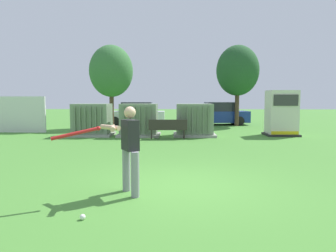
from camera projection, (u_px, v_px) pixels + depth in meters
ground_plane at (182, 186)px, 6.82m from camera, size 96.00×96.00×0.00m
fence_panel at (3, 114)px, 17.50m from camera, size 4.80×0.12×2.00m
transformer_west at (92, 120)px, 15.98m from camera, size 2.10×1.70×1.62m
transformer_mid_west at (139, 120)px, 15.84m from camera, size 2.10×1.70×1.62m
transformer_mid_east at (194, 120)px, 15.86m from camera, size 2.10×1.70×1.62m
generator_enclosure at (281, 113)px, 16.00m from camera, size 1.60×1.40×2.30m
park_bench at (168, 128)px, 14.68m from camera, size 1.82×0.52×0.92m
batter at (128, 146)px, 6.17m from camera, size 1.50×1.05×1.74m
sports_ball at (83, 217)px, 4.93m from camera, size 0.09×0.09×0.09m
tree_left at (111, 71)px, 19.86m from camera, size 2.74×2.74×5.24m
tree_center_left at (238, 71)px, 21.31m from camera, size 2.87×2.87×5.48m
parked_car_leftmost at (136, 114)px, 22.43m from camera, size 4.24×2.01×1.62m
parked_car_left_of_center at (219, 114)px, 22.61m from camera, size 4.37×2.28×1.62m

